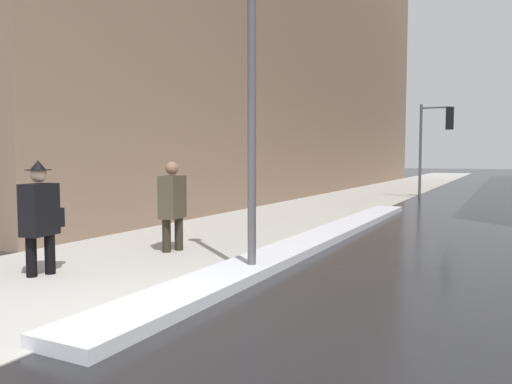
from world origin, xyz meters
TOP-DOWN VIEW (x-y plane):
  - ground_plane at (0.00, 0.00)m, footprint 160.00×160.00m
  - sidewalk_slab at (-2.00, 15.00)m, footprint 4.00×80.00m
  - snow_bank_curb at (0.23, 5.55)m, footprint 0.78×12.99m
  - lamp_post at (0.32, 2.44)m, footprint 0.28×0.28m
  - traffic_light_near at (0.95, 17.73)m, footprint 1.31×0.33m
  - pedestrian_in_fedora at (-2.24, 1.01)m, footprint 0.36×0.73m
  - pedestrian_in_glasses at (-1.68, 3.31)m, footprint 0.38×0.55m

SIDE VIEW (x-z plane):
  - ground_plane at x=0.00m, z-range 0.00..0.00m
  - sidewalk_slab at x=-2.00m, z-range 0.00..0.01m
  - snow_bank_curb at x=0.23m, z-range 0.00..0.14m
  - pedestrian_in_fedora at x=-2.24m, z-range 0.07..1.68m
  - pedestrian_in_glasses at x=-1.68m, z-range 0.09..1.67m
  - traffic_light_near at x=0.95m, z-range 0.86..4.70m
  - lamp_post at x=0.32m, z-range 0.49..5.65m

